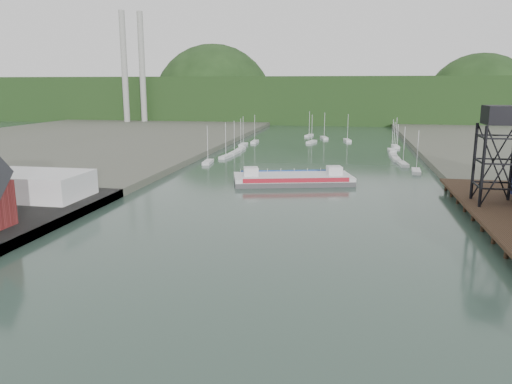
% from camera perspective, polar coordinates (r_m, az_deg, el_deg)
% --- Properties ---
extents(white_shed, '(18.00, 12.00, 4.50)m').
position_cam_1_polar(white_shed, '(97.46, -23.95, 0.72)').
color(white_shed, silver).
rests_on(white_shed, west_quay).
extents(lift_tower, '(6.50, 6.50, 16.00)m').
position_cam_1_polar(lift_tower, '(89.88, 26.33, 7.24)').
color(lift_tower, black).
rests_on(lift_tower, east_pier).
extents(marina_sailboats, '(57.71, 92.65, 0.90)m').
position_cam_1_polar(marina_sailboats, '(168.60, 6.90, 4.88)').
color(marina_sailboats, silver).
rests_on(marina_sailboats, ground).
extents(smokestacks, '(11.20, 8.20, 60.00)m').
position_cam_1_polar(smokestacks, '(286.16, -13.84, 13.51)').
color(smokestacks, '#A0A09B').
rests_on(smokestacks, ground).
extents(distant_hills, '(500.00, 120.00, 80.00)m').
position_cam_1_polar(distant_hills, '(330.34, 8.22, 10.10)').
color(distant_hills, '#1B3216').
rests_on(distant_hills, ground).
extents(chain_ferry, '(27.60, 16.65, 3.72)m').
position_cam_1_polar(chain_ferry, '(110.74, 4.23, 1.54)').
color(chain_ferry, '#4B4A4D').
rests_on(chain_ferry, ground).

